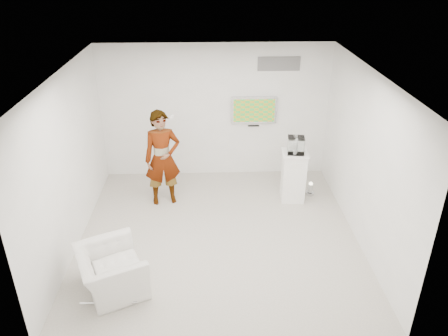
# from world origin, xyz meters

# --- Properties ---
(room) EXTENTS (5.01, 5.01, 3.00)m
(room) POSITION_xyz_m (0.00, 0.00, 1.50)
(room) COLOR beige
(room) RESTS_ON ground
(tv) EXTENTS (1.00, 0.08, 0.60)m
(tv) POSITION_xyz_m (0.85, 2.45, 1.55)
(tv) COLOR silver
(tv) RESTS_ON room
(logo_decal) EXTENTS (0.90, 0.02, 0.30)m
(logo_decal) POSITION_xyz_m (1.35, 2.49, 2.55)
(logo_decal) COLOR slate
(logo_decal) RESTS_ON room
(person) EXTENTS (0.80, 0.62, 1.97)m
(person) POSITION_xyz_m (-1.08, 1.24, 0.98)
(person) COLOR white
(person) RESTS_ON room
(armchair) EXTENTS (1.28, 1.35, 0.69)m
(armchair) POSITION_xyz_m (-1.66, -1.37, 0.34)
(armchair) COLOR white
(armchair) RESTS_ON room
(pedestal) EXTENTS (0.55, 0.55, 1.06)m
(pedestal) POSITION_xyz_m (1.58, 1.25, 0.53)
(pedestal) COLOR white
(pedestal) RESTS_ON room
(floor_uplight) EXTENTS (0.19, 0.19, 0.29)m
(floor_uplight) POSITION_xyz_m (2.00, 1.40, 0.14)
(floor_uplight) COLOR silver
(floor_uplight) RESTS_ON room
(vitrine) EXTENTS (0.36, 0.36, 0.32)m
(vitrine) POSITION_xyz_m (1.58, 1.25, 1.22)
(vitrine) COLOR white
(vitrine) RESTS_ON pedestal
(console) EXTENTS (0.10, 0.16, 0.21)m
(console) POSITION_xyz_m (1.58, 1.25, 1.17)
(console) COLOR white
(console) RESTS_ON pedestal
(wii_remote) EXTENTS (0.06, 0.16, 0.04)m
(wii_remote) POSITION_xyz_m (-0.87, 1.44, 1.77)
(wii_remote) COLOR white
(wii_remote) RESTS_ON person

